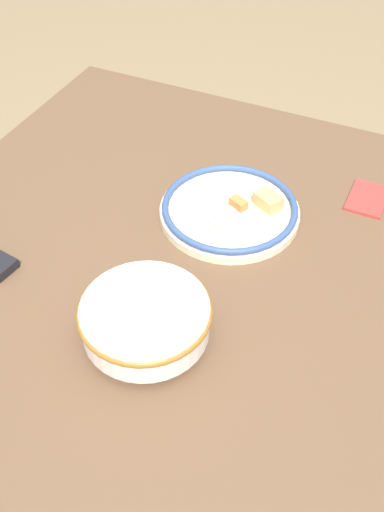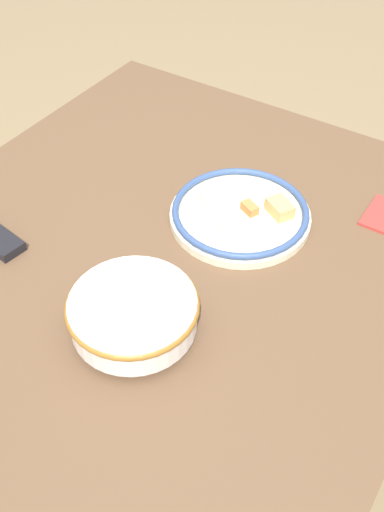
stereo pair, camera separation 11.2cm
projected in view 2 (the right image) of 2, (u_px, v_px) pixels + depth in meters
The scene contains 4 objects.
ground_plane at pixel (177, 426), 1.71m from camera, with size 8.00×8.00×0.00m, color #7F6B4C.
dining_table at pixel (172, 270), 1.26m from camera, with size 1.15×1.06×0.73m.
noodle_bowl at pixel (133, 313), 1.01m from camera, with size 0.23×0.23×0.07m.
food_plate at pixel (241, 214), 1.24m from camera, with size 0.29×0.29×0.05m.
Camera 2 is at (-0.71, -0.51, 1.55)m, focal length 42.00 mm.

